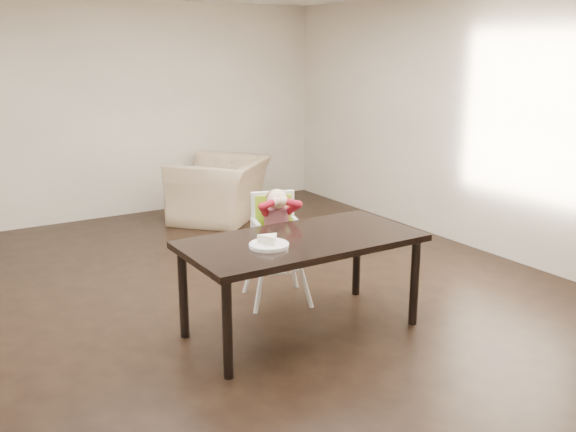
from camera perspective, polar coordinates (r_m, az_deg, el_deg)
name	(u,v)px	position (r m, az deg, el deg)	size (l,w,h in m)	color
ground	(234,306)	(5.54, -4.82, -7.98)	(7.00, 7.00, 0.00)	black
room_walls	(229,85)	(5.12, -5.28, 11.54)	(6.02, 7.02, 2.71)	beige
dining_table	(302,248)	(4.85, 1.23, -2.86)	(1.80, 0.90, 0.75)	black
high_chair	(276,222)	(5.45, -1.07, -0.54)	(0.52, 0.52, 0.99)	white
plate	(269,243)	(4.61, -1.69, -2.40)	(0.39, 0.39, 0.08)	white
armchair	(220,179)	(8.15, -6.09, 3.26)	(1.18, 0.77, 1.03)	tan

